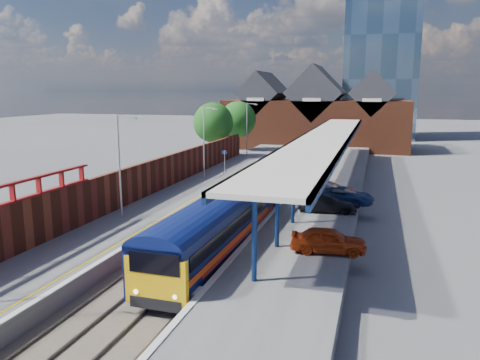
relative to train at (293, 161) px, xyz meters
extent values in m
plane|color=#5B5B5E|center=(-1.49, 2.16, -2.12)|extent=(240.00, 240.00, 0.00)
cube|color=#473D33|center=(-1.49, -7.84, -2.09)|extent=(6.00, 76.00, 0.06)
cube|color=slate|center=(-3.71, -7.84, -2.00)|extent=(0.07, 76.00, 0.14)
cube|color=slate|center=(-2.27, -7.84, -2.00)|extent=(0.07, 76.00, 0.14)
cube|color=slate|center=(-0.71, -7.84, -2.00)|extent=(0.07, 76.00, 0.14)
cube|color=slate|center=(0.73, -7.84, -2.00)|extent=(0.07, 76.00, 0.14)
cube|color=#565659|center=(-6.99, -7.84, -1.62)|extent=(5.00, 76.00, 1.00)
cube|color=#565659|center=(4.51, -7.84, -1.62)|extent=(6.00, 76.00, 1.00)
cube|color=silver|center=(-4.64, -7.84, -1.10)|extent=(0.30, 76.00, 0.05)
cube|color=silver|center=(1.66, -7.84, -1.10)|extent=(0.30, 76.00, 0.05)
cube|color=yellow|center=(-5.24, -7.84, -1.12)|extent=(0.14, 76.00, 0.01)
cube|color=#0B1650|center=(0.01, -24.78, -0.22)|extent=(3.08, 16.05, 2.50)
cube|color=#0B1650|center=(0.01, -24.78, 1.03)|extent=(3.08, 16.05, 0.60)
cube|color=#0B1650|center=(0.01, -8.18, -0.22)|extent=(3.08, 16.05, 2.50)
cube|color=#0B1650|center=(0.01, -8.18, 1.03)|extent=(3.08, 16.05, 0.60)
cube|color=#0B1650|center=(0.01, 8.42, -0.22)|extent=(3.08, 16.05, 2.50)
cube|color=#0B1650|center=(0.01, 8.42, 1.03)|extent=(3.08, 16.05, 0.60)
cube|color=#0B1650|center=(0.01, 25.02, -0.22)|extent=(3.08, 16.05, 2.50)
cube|color=#0B1650|center=(0.01, 25.02, 1.03)|extent=(3.08, 16.05, 0.60)
cube|color=black|center=(-1.41, 0.12, 0.23)|extent=(0.04, 60.54, 0.70)
cube|color=#E6450F|center=(-1.42, 0.12, -0.57)|extent=(0.03, 55.27, 0.30)
cube|color=#AB1A0B|center=(-1.43, 0.12, -0.82)|extent=(0.03, 55.27, 0.30)
cube|color=#F2B20C|center=(0.01, -32.70, -0.42)|extent=(2.82, 0.35, 2.10)
cube|color=black|center=(0.01, -32.80, 0.43)|extent=(2.30, 0.20, 0.90)
cube|color=black|center=(0.01, -30.38, -1.82)|extent=(2.00, 2.40, 0.60)
cube|color=black|center=(0.01, 30.62, -1.82)|extent=(2.00, 2.40, 0.60)
cylinder|color=navy|center=(3.51, -29.84, 0.98)|extent=(0.24, 0.24, 4.20)
cylinder|color=navy|center=(3.51, -24.84, 0.98)|extent=(0.24, 0.24, 4.20)
cylinder|color=navy|center=(3.51, -19.84, 0.98)|extent=(0.24, 0.24, 4.20)
cylinder|color=navy|center=(3.51, -14.84, 0.98)|extent=(0.24, 0.24, 4.20)
cylinder|color=navy|center=(3.51, -9.84, 0.98)|extent=(0.24, 0.24, 4.20)
cylinder|color=navy|center=(3.51, -4.84, 0.98)|extent=(0.24, 0.24, 4.20)
cylinder|color=navy|center=(3.51, 0.16, 0.98)|extent=(0.24, 0.24, 4.20)
cylinder|color=navy|center=(3.51, 5.16, 0.98)|extent=(0.24, 0.24, 4.20)
cylinder|color=navy|center=(3.51, 10.16, 0.98)|extent=(0.24, 0.24, 4.20)
cylinder|color=navy|center=(3.51, 15.16, 0.98)|extent=(0.24, 0.24, 4.20)
cube|color=beige|center=(4.01, -5.84, 3.23)|extent=(4.50, 52.00, 0.25)
cube|color=navy|center=(1.86, -5.84, 3.08)|extent=(0.20, 52.00, 0.55)
cube|color=navy|center=(6.16, -5.84, 3.08)|extent=(0.20, 52.00, 0.55)
cylinder|color=#A5A8AA|center=(-7.99, -21.84, 2.38)|extent=(0.12, 0.12, 7.00)
cube|color=#A5A8AA|center=(-7.39, -21.84, 5.78)|extent=(1.20, 0.08, 0.08)
cube|color=#A5A8AA|center=(-6.79, -21.84, 5.68)|extent=(0.45, 0.18, 0.12)
cylinder|color=#A5A8AA|center=(-7.99, -5.84, 2.38)|extent=(0.12, 0.12, 7.00)
cube|color=#A5A8AA|center=(-7.39, -5.84, 5.78)|extent=(1.20, 0.08, 0.08)
cube|color=#A5A8AA|center=(-6.79, -5.84, 5.68)|extent=(0.45, 0.18, 0.12)
cylinder|color=#A5A8AA|center=(-7.99, 10.16, 2.38)|extent=(0.12, 0.12, 7.00)
cube|color=#A5A8AA|center=(-7.39, 10.16, 5.78)|extent=(1.20, 0.08, 0.08)
cube|color=#A5A8AA|center=(-6.79, 10.16, 5.68)|extent=(0.45, 0.18, 0.12)
cylinder|color=#A5A8AA|center=(-6.49, -3.84, 0.13)|extent=(0.08, 0.08, 2.50)
cube|color=#0C194C|center=(-6.49, -3.84, 1.18)|extent=(0.55, 0.06, 0.35)
cube|color=brown|center=(-9.59, -13.84, 0.28)|extent=(0.35, 50.00, 2.80)
cube|color=maroon|center=(-9.59, -29.84, 2.18)|extent=(0.30, 0.12, 1.00)
cube|color=maroon|center=(-9.59, -27.84, 2.18)|extent=(0.30, 0.12, 1.00)
cube|color=maroon|center=(-9.59, -25.84, 2.18)|extent=(0.30, 0.12, 1.00)
cube|color=maroon|center=(-9.59, -23.84, 2.18)|extent=(0.30, 0.12, 1.00)
cube|color=brown|center=(-1.49, 30.16, 1.88)|extent=(30.00, 12.00, 8.00)
cube|color=#232328|center=(-10.49, 30.16, 7.08)|extent=(7.13, 12.00, 7.13)
cube|color=#232328|center=(-1.49, 30.16, 7.08)|extent=(9.16, 12.00, 9.16)
cube|color=#232328|center=(7.51, 30.16, 7.08)|extent=(7.13, 12.00, 7.13)
cube|color=beige|center=(-10.49, 24.11, 6.08)|extent=(2.80, 0.15, 0.50)
cube|color=beige|center=(-1.49, 24.11, 6.08)|extent=(2.80, 0.15, 0.50)
cube|color=beige|center=(7.51, 24.11, 6.08)|extent=(2.80, 0.15, 0.50)
cube|color=#466279|center=(8.51, 52.16, 17.88)|extent=(14.00, 14.00, 40.00)
cylinder|color=#382314|center=(-11.99, 8.16, -0.12)|extent=(0.44, 0.44, 4.00)
sphere|color=#124415|center=(-11.99, 8.16, 3.38)|extent=(5.20, 5.20, 5.20)
sphere|color=#124415|center=(-11.19, 7.66, 2.68)|extent=(3.20, 3.20, 3.20)
cylinder|color=#382314|center=(-10.99, 16.16, -0.12)|extent=(0.44, 0.44, 4.00)
sphere|color=#124415|center=(-10.99, 16.16, 3.38)|extent=(5.20, 5.20, 5.20)
sphere|color=#124415|center=(-10.19, 15.66, 2.68)|extent=(3.20, 3.20, 3.20)
imported|color=#A7310D|center=(6.35, -25.00, -0.43)|extent=(4.17, 2.00, 1.37)
imported|color=silver|center=(5.23, -12.88, -0.37)|extent=(4.72, 2.23, 1.49)
imported|color=black|center=(5.37, -16.31, -0.51)|extent=(4.38, 2.14, 1.23)
imported|color=navy|center=(6.33, -13.46, -0.47)|extent=(5.04, 3.21, 1.29)
cube|color=#B1B4B7|center=(1.31, -31.54, -1.62)|extent=(0.81, 0.98, 1.00)
camera|label=1|loc=(8.58, -49.39, 7.45)|focal=35.00mm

